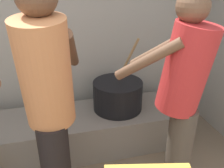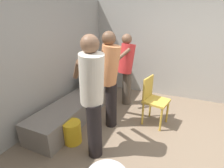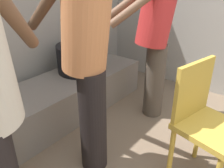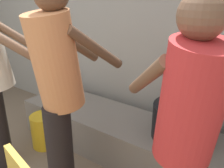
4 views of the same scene
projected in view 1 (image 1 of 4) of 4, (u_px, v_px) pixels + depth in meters
name	position (u px, v px, depth m)	size (l,w,h in m)	color
block_enclosure_rear	(1.00, 28.00, 2.33)	(4.86, 0.20, 2.36)	#9E998E
hearth_ledge	(68.00, 133.00, 2.40)	(2.38, 0.60, 0.39)	slate
cooking_pot_main	(118.00, 95.00, 2.42)	(0.50, 0.50, 0.75)	black
cook_in_red_shirt	(182.00, 91.00, 1.67)	(0.70, 0.68, 1.58)	#4C4238
cook_in_orange_shirt	(49.00, 100.00, 1.43)	(0.42, 0.72, 1.66)	black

